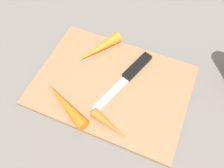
% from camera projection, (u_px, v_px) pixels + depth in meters
% --- Properties ---
extents(ground_plane, '(1.40, 1.40, 0.00)m').
position_uv_depth(ground_plane, '(112.00, 87.00, 0.56)').
color(ground_plane, slate).
extents(cutting_board, '(0.36, 0.26, 0.01)m').
position_uv_depth(cutting_board, '(112.00, 85.00, 0.56)').
color(cutting_board, '#99704C').
rests_on(cutting_board, ground_plane).
extents(knife, '(0.08, 0.20, 0.01)m').
position_uv_depth(knife, '(134.00, 70.00, 0.57)').
color(knife, '#B7B7BC').
rests_on(knife, cutting_board).
extents(carrot_longest, '(0.13, 0.08, 0.03)m').
position_uv_depth(carrot_longest, '(65.00, 104.00, 0.51)').
color(carrot_longest, orange).
rests_on(carrot_longest, cutting_board).
extents(carrot_shortest, '(0.09, 0.05, 0.02)m').
position_uv_depth(carrot_shortest, '(110.00, 125.00, 0.49)').
color(carrot_shortest, orange).
rests_on(carrot_shortest, cutting_board).
extents(carrot_medium, '(0.08, 0.12, 0.03)m').
position_uv_depth(carrot_medium, '(100.00, 48.00, 0.59)').
color(carrot_medium, orange).
rests_on(carrot_medium, cutting_board).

